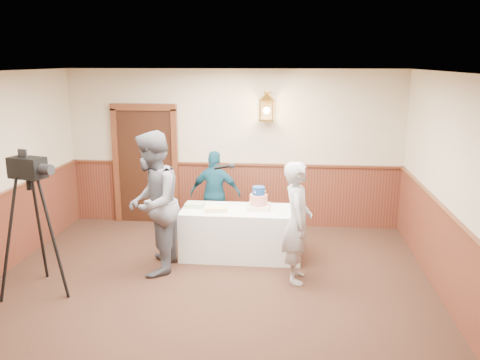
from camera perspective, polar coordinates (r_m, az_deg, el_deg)
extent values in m
plane|color=#331C13|center=(6.25, -4.60, -14.83)|extent=(7.00, 7.00, 0.00)
cube|color=#BFB38F|center=(9.10, -0.78, 3.56)|extent=(6.00, 0.02, 2.80)
cube|color=#BFB38F|center=(5.95, 24.86, -2.96)|extent=(0.02, 7.00, 2.80)
cube|color=white|center=(5.51, -5.15, 11.79)|extent=(6.00, 7.00, 0.02)
cube|color=#502117|center=(9.27, -0.77, -1.65)|extent=(5.98, 0.04, 1.10)
cube|color=#502117|center=(6.22, 23.91, -10.50)|extent=(0.04, 6.98, 1.10)
cube|color=#572A17|center=(9.12, -0.80, 1.79)|extent=(5.98, 0.07, 0.04)
cube|color=black|center=(9.44, -10.50, 1.53)|extent=(1.00, 0.06, 2.10)
cube|color=white|center=(7.78, 0.15, -5.94)|extent=(1.80, 0.80, 0.75)
cube|color=beige|center=(7.68, 2.09, -3.01)|extent=(0.35, 0.35, 0.07)
cylinder|color=red|center=(7.65, 2.10, -2.21)|extent=(0.27, 0.27, 0.16)
cylinder|color=navy|center=(7.62, 2.11, -1.20)|extent=(0.19, 0.19, 0.12)
cube|color=#FDE697|center=(7.58, -2.70, -3.24)|extent=(0.36, 0.29, 0.07)
cube|color=#94C087|center=(7.80, -5.09, -2.80)|extent=(0.29, 0.24, 0.07)
imported|color=#5B5B64|center=(7.14, -9.81, -2.62)|extent=(0.80, 1.00, 2.01)
cylinder|color=black|center=(6.72, -1.99, 1.48)|extent=(0.23, 0.08, 0.09)
sphere|color=black|center=(6.68, -0.92, 1.63)|extent=(0.08, 0.08, 0.08)
imported|color=#A5A6AB|center=(6.85, 6.44, -4.74)|extent=(0.40, 0.61, 1.66)
imported|color=navy|center=(8.60, -2.77, -1.57)|extent=(0.88, 0.40, 1.47)
cube|color=black|center=(6.77, -22.77, 1.29)|extent=(0.48, 0.35, 0.26)
cylinder|color=black|center=(6.58, -21.00, 1.12)|extent=(0.20, 0.17, 0.13)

